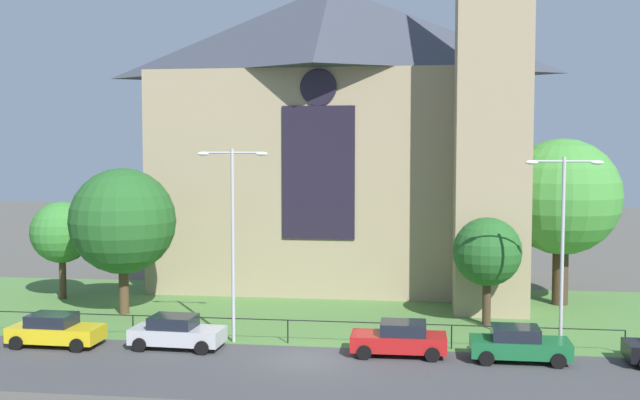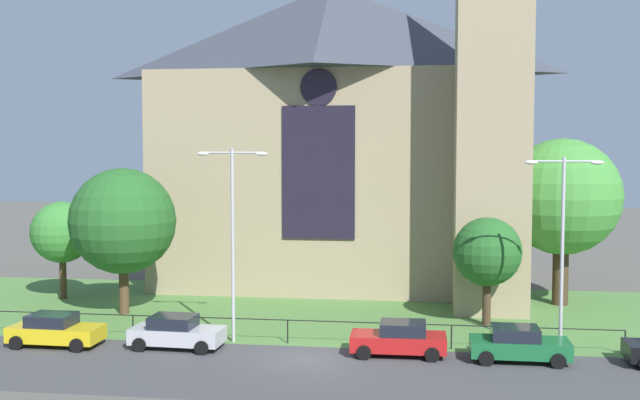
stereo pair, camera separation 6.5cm
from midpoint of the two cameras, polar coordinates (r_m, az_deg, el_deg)
name	(u,v)px [view 2 (the right image)]	position (r m, az deg, el deg)	size (l,w,h in m)	color
ground	(334,311)	(43.89, 1.08, -8.19)	(160.00, 160.00, 0.00)	#56544C
road_asphalt	(300,372)	(32.37, -1.46, -12.60)	(120.00, 8.00, 0.01)	#424244
grass_verge	(330,318)	(41.95, 0.76, -8.76)	(120.00, 20.00, 0.01)	#517F3D
church_building	(341,131)	(51.47, 1.62, 5.10)	(23.20, 16.20, 26.00)	tan
iron_railing	(288,323)	(36.63, -2.36, -9.08)	(30.49, 0.07, 1.13)	black
tree_right_near	(487,252)	(40.66, 12.34, -3.79)	(3.55, 3.55, 5.62)	#423021
tree_right_far	(562,197)	(46.85, 17.54, 0.19)	(6.77, 6.77, 9.75)	#423021
tree_left_far	(62,232)	(49.28, -18.54, -2.29)	(3.74, 3.74, 5.94)	#4C3823
tree_left_near	(123,221)	(43.71, -14.37, -1.53)	(5.83, 5.83, 8.09)	#4C3823
streetlamp_near	(233,221)	(36.30, -6.44, -1.58)	(3.37, 0.26, 9.16)	#B2B2B7
streetlamp_far	(563,230)	(35.74, 17.59, -2.15)	(3.37, 0.26, 8.79)	#B2B2B7
parked_car_yellow	(55,330)	(38.18, -18.99, -9.11)	(4.24, 2.11, 1.51)	gold
parked_car_silver	(176,332)	(36.37, -10.54, -9.60)	(4.27, 2.17, 1.51)	#B7B7BC
parked_car_red	(399,339)	(34.75, 5.96, -10.20)	(4.22, 2.06, 1.51)	#B21919
parked_car_green	(519,344)	(34.73, 14.55, -10.31)	(4.20, 2.02, 1.51)	#196033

